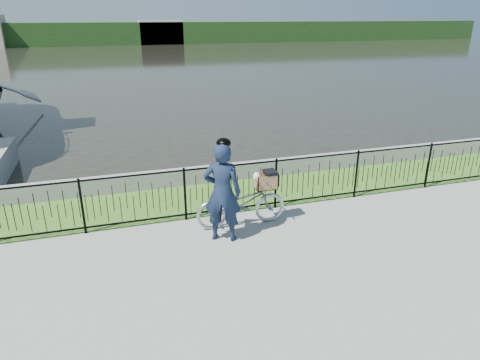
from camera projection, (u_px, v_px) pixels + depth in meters
name	position (u px, v px, depth m)	size (l,w,h in m)	color
ground	(256.00, 250.00, 7.83)	(120.00, 120.00, 0.00)	gray
grass_strip	(220.00, 196.00, 10.14)	(60.00, 2.00, 0.01)	#3E6D22
water	(131.00, 64.00, 37.20)	(120.00, 120.00, 0.00)	black
quay_wall	(210.00, 174.00, 10.96)	(60.00, 0.30, 0.40)	gray
fence	(232.00, 189.00, 9.04)	(14.00, 0.06, 1.15)	black
far_treeline	(117.00, 33.00, 60.69)	(120.00, 6.00, 3.00)	#224319
far_building_right	(161.00, 32.00, 60.98)	(6.00, 3.00, 3.20)	#ADA18B
bicycle_rig	(242.00, 202.00, 8.58)	(1.85, 0.64, 1.13)	#A3A9AE
cyclist	(222.00, 191.00, 7.87)	(0.82, 0.70, 1.99)	#131E34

